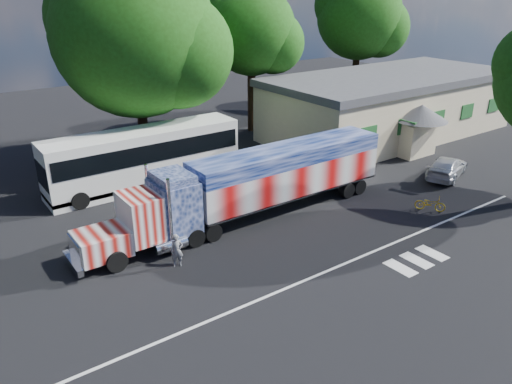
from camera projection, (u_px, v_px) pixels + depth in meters
ground at (290, 244)px, 25.59m from camera, size 100.00×100.00×0.00m
lane_markings at (368, 266)px, 23.68m from camera, size 30.00×2.67×0.01m
semi_truck at (255, 183)px, 27.80m from camera, size 18.99×3.00×4.05m
coach_bus at (145, 157)px, 32.45m from camera, size 12.81×2.98×3.73m
hall_building at (390, 104)px, 43.38m from camera, size 22.40×12.80×5.20m
parked_car at (447, 167)px, 34.26m from camera, size 5.17×3.50×1.39m
woman at (177, 250)px, 23.38m from camera, size 0.70×0.59×1.63m
bicycle at (430, 204)px, 29.22m from camera, size 1.50×1.76×0.91m
tree_n_mid at (138, 36)px, 33.39m from camera, size 11.58×11.03×14.68m
tree_ne_a at (253, 31)px, 42.12m from camera, size 7.93×7.55×12.47m
tree_far_ne at (361, 17)px, 50.15m from camera, size 8.96×8.53×13.53m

